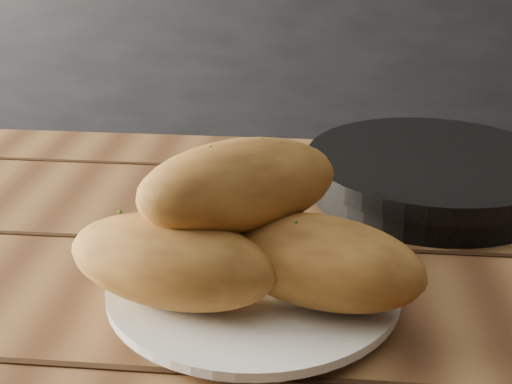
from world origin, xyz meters
name	(u,v)px	position (x,y,z in m)	size (l,w,h in m)	color
counter	(277,78)	(0.00, 1.70, 0.45)	(2.80, 0.60, 0.90)	black
plate	(254,290)	(0.11, -0.20, 0.76)	(0.24, 0.24, 0.02)	white
bread_rolls	(246,230)	(0.11, -0.20, 0.82)	(0.30, 0.24, 0.12)	#C88B37
skillet	(433,174)	(0.29, 0.04, 0.77)	(0.41, 0.28, 0.05)	black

